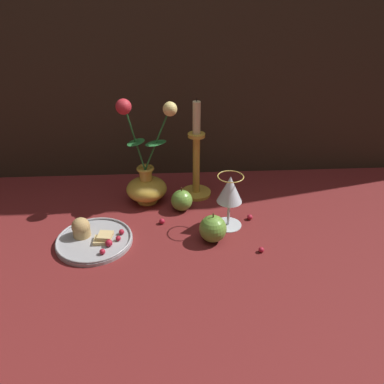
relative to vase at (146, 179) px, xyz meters
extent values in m
plane|color=maroon|center=(0.06, -0.14, -0.08)|extent=(2.40, 2.40, 0.00)
cylinder|color=gold|center=(0.00, 0.00, -0.07)|extent=(0.07, 0.07, 0.01)
ellipsoid|color=gold|center=(0.00, 0.00, -0.03)|extent=(0.13, 0.13, 0.07)
cylinder|color=gold|center=(0.00, 0.00, 0.01)|extent=(0.04, 0.04, 0.05)
torus|color=gold|center=(0.00, 0.00, 0.04)|extent=(0.05, 0.05, 0.01)
cylinder|color=#23662D|center=(-0.02, 0.00, 0.14)|extent=(0.05, 0.02, 0.20)
ellipsoid|color=#23662D|center=(-0.02, 0.00, 0.13)|extent=(0.07, 0.08, 0.00)
sphere|color=red|center=(-0.05, -0.01, 0.23)|extent=(0.04, 0.04, 0.04)
cylinder|color=#23662D|center=(0.04, 0.00, 0.13)|extent=(0.09, 0.01, 0.19)
ellipsoid|color=#23662D|center=(0.04, 0.00, 0.12)|extent=(0.08, 0.07, 0.00)
sphere|color=#EFD67A|center=(0.08, -0.01, 0.22)|extent=(0.04, 0.04, 0.04)
cylinder|color=#A3A3A8|center=(-0.13, -0.21, -0.07)|extent=(0.20, 0.20, 0.01)
torus|color=#A3A3A8|center=(-0.13, -0.21, -0.07)|extent=(0.20, 0.20, 0.01)
cylinder|color=tan|center=(-0.17, -0.19, -0.05)|extent=(0.05, 0.05, 0.03)
sphere|color=tan|center=(-0.17, -0.19, -0.04)|extent=(0.05, 0.05, 0.05)
cube|color=#DBBC7A|center=(-0.11, -0.22, -0.06)|extent=(0.04, 0.04, 0.01)
cube|color=#DBBC7A|center=(-0.10, -0.21, -0.05)|extent=(0.04, 0.04, 0.01)
sphere|color=#AD192D|center=(-0.10, -0.27, -0.06)|extent=(0.01, 0.01, 0.01)
sphere|color=#AD192D|center=(-0.09, -0.24, -0.06)|extent=(0.02, 0.02, 0.02)
sphere|color=#AD192D|center=(-0.07, -0.22, -0.06)|extent=(0.01, 0.01, 0.01)
sphere|color=#AD192D|center=(-0.06, -0.19, -0.06)|extent=(0.01, 0.01, 0.01)
cylinder|color=silver|center=(0.24, -0.15, -0.08)|extent=(0.08, 0.08, 0.00)
cylinder|color=silver|center=(0.24, -0.15, -0.04)|extent=(0.01, 0.01, 0.08)
cone|color=silver|center=(0.24, -0.15, 0.04)|extent=(0.07, 0.07, 0.08)
cone|color=#E5CC66|center=(0.24, -0.15, 0.03)|extent=(0.06, 0.06, 0.05)
torus|color=gold|center=(0.24, -0.15, 0.08)|extent=(0.07, 0.07, 0.00)
cylinder|color=gold|center=(0.16, 0.04, -0.07)|extent=(0.10, 0.10, 0.01)
cylinder|color=gold|center=(0.16, 0.04, 0.03)|extent=(0.02, 0.02, 0.19)
cylinder|color=gold|center=(0.16, 0.04, 0.13)|extent=(0.05, 0.05, 0.01)
cylinder|color=beige|center=(0.16, 0.04, 0.18)|extent=(0.02, 0.02, 0.10)
cylinder|color=black|center=(0.16, 0.04, 0.24)|extent=(0.00, 0.00, 0.01)
sphere|color=#669938|center=(0.19, -0.22, -0.04)|extent=(0.07, 0.07, 0.07)
cylinder|color=#4C3319|center=(0.19, -0.22, 0.00)|extent=(0.00, 0.00, 0.01)
sphere|color=#669938|center=(0.11, -0.06, -0.05)|extent=(0.07, 0.07, 0.07)
cylinder|color=#4C3319|center=(0.11, -0.06, -0.01)|extent=(0.00, 0.00, 0.01)
sphere|color=#AD192D|center=(0.31, -0.12, -0.07)|extent=(0.02, 0.02, 0.02)
sphere|color=#AD192D|center=(0.31, -0.28, -0.07)|extent=(0.01, 0.01, 0.01)
sphere|color=#AD192D|center=(0.05, -0.13, -0.07)|extent=(0.02, 0.02, 0.02)
camera|label=1|loc=(0.08, -1.03, 0.54)|focal=35.00mm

